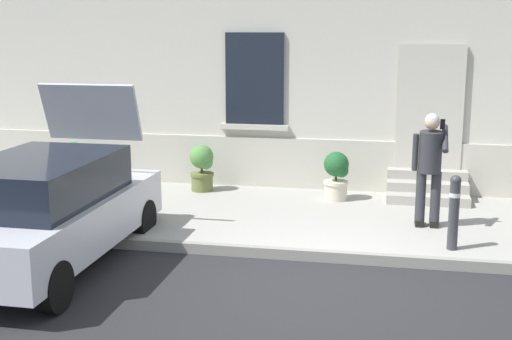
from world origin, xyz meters
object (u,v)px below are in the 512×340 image
object	(u,v)px
hatchback_car_silver	(47,209)
planter_charcoal	(74,163)
bollard_near_person	(454,210)
person_on_phone	(430,163)
planter_cream	(337,175)
planter_olive	(202,167)

from	to	relation	value
hatchback_car_silver	planter_charcoal	size ratio (longest dim) A/B	4.74
bollard_near_person	person_on_phone	xyz separation A→B (m)	(-0.29, 1.04, 0.44)
hatchback_car_silver	planter_charcoal	bearing A→B (deg)	111.07
bollard_near_person	planter_cream	xyz separation A→B (m)	(-1.79, 2.46, -0.11)
hatchback_car_silver	bollard_near_person	xyz separation A→B (m)	(5.30, 1.32, -0.09)
person_on_phone	planter_olive	size ratio (longest dim) A/B	2.04
planter_charcoal	planter_cream	world-z (taller)	same
bollard_near_person	person_on_phone	distance (m)	1.16
hatchback_car_silver	person_on_phone	xyz separation A→B (m)	(5.01, 2.35, 0.35)
person_on_phone	planter_olive	distance (m)	4.36
planter_charcoal	planter_olive	world-z (taller)	same
planter_charcoal	planter_olive	distance (m)	2.51
bollard_near_person	planter_cream	size ratio (longest dim) A/B	1.22
person_on_phone	planter_cream	size ratio (longest dim) A/B	2.04
planter_charcoal	hatchback_car_silver	bearing A→B (deg)	-68.93
hatchback_car_silver	planter_cream	size ratio (longest dim) A/B	4.74
planter_olive	hatchback_car_silver	bearing A→B (deg)	-104.13
planter_charcoal	planter_cream	distance (m)	5.01
hatchback_car_silver	planter_charcoal	world-z (taller)	hatchback_car_silver
planter_olive	bollard_near_person	bearing A→B (deg)	-31.88
planter_olive	planter_charcoal	bearing A→B (deg)	-177.83
hatchback_car_silver	planter_olive	distance (m)	4.12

